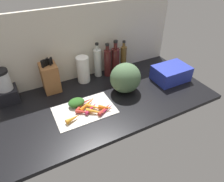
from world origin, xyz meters
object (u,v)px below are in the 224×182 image
Objects in this scene: bottle_0 at (98,62)px; carrot_10 at (107,109)px; bottle_3 at (123,58)px; carrot_5 at (85,101)px; bottle_2 at (115,60)px; dish_rack at (171,73)px; carrot_8 at (80,106)px; paper_towel_roll at (83,69)px; cutting_board at (85,110)px; blender_appliance at (5,88)px; carrot_2 at (73,118)px; carrot_7 at (106,108)px; carrot_1 at (95,112)px; carrot_6 at (88,104)px; bottle_1 at (108,62)px; carrot_4 at (97,108)px; carrot_9 at (92,108)px; knife_block at (50,77)px; carrot_3 at (85,112)px; carrot_0 at (105,109)px; winter_squash at (125,78)px.

carrot_10 is at bearing -107.40° from bottle_0.
carrot_5 is at bearing -149.24° from bottle_3.
bottle_2 is 49.67cm from dish_rack.
paper_towel_roll is (15.22, 32.26, 9.29)cm from carrot_8.
cutting_board is at bearing -126.03° from bottle_0.
carrot_5 is 0.53× the size of blender_appliance.
carrot_10 is at bearing -3.95° from carrot_2.
cutting_board is 4.16× the size of carrot_7.
carrot_1 is 10.76cm from carrot_6.
carrot_4 is at bearing -125.32° from bottle_1.
carrot_8 is 0.45× the size of paper_towel_roll.
bottle_2 reaches higher than carrot_5.
carrot_9 reaches higher than carrot_10.
knife_block is at bearing 122.40° from carrot_7.
carrot_8 is at bearing 93.86° from carrot_3.
paper_towel_roll reaches higher than carrot_5.
carrot_10 is at bearing -131.19° from bottle_3.
cutting_board is 14.79cm from carrot_0.
carrot_3 is at bearing -42.19° from blender_appliance.
carrot_7 is 0.33× the size of bottle_0.
carrot_0 is 1.10× the size of carrot_1.
carrot_7 reaches higher than carrot_5.
bottle_2 reaches higher than carrot_4.
carrot_10 is 0.50× the size of dish_rack.
bottle_0 is (14.89, 45.81, 10.43)cm from carrot_7.
carrot_1 reaches higher than carrot_3.
winter_squash is (24.43, 14.53, 9.38)cm from carrot_7.
carrot_2 is at bearing -163.74° from winter_squash.
carrot_0 is at bearing -37.94° from carrot_8.
carrot_9 is 0.57× the size of winter_squash.
carrot_7 is at bearing -11.76° from carrot_3.
carrot_3 is 0.44× the size of dish_rack.
cutting_board is at bearing 150.16° from carrot_0.
bottle_2 reaches higher than dish_rack.
bottle_0 is (28.32, 38.93, 12.57)cm from cutting_board.
dish_rack is (76.31, 5.51, 4.17)cm from carrot_9.
carrot_5 is 0.61× the size of paper_towel_roll.
cutting_board is 1.38× the size of bottle_2.
winter_squash is 32.72cm from bottle_0.
carrot_3 is at bearing -110.76° from carrot_5.
carrot_0 is (12.74, -7.31, 1.77)cm from cutting_board.
bottle_0 reaches higher than carrot_7.
carrot_8 is 0.33× the size of bottle_2.
carrot_2 is 0.75× the size of carrot_5.
carrot_10 is 0.56× the size of blender_appliance.
cutting_board is 1.63× the size of blender_appliance.
carrot_0 is 14.25cm from carrot_3.
winter_squash is (33.07, 9.71, 9.80)cm from carrot_9.
carrot_5 is at bearing 34.74° from carrot_8.
carrot_8 is (-4.69, -3.25, -0.05)cm from carrot_5.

